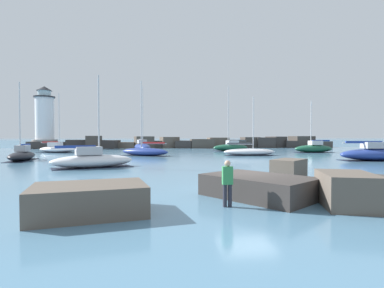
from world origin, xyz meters
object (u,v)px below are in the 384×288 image
Objects in this scene: sailboat_moored_4 at (231,147)px; sailboat_moored_6 at (379,154)px; sailboat_moored_8 at (145,151)px; person_on_rocks at (227,181)px; sailboat_moored_0 at (92,160)px; sailboat_moored_2 at (249,152)px; sailboat_moored_3 at (314,148)px; sailboat_moored_5 at (57,149)px; sailboat_moored_7 at (22,155)px; lighthouse at (45,122)px; sailboat_moored_1 at (142,147)px.

sailboat_moored_6 is at bearing -64.26° from sailboat_moored_4.
sailboat_moored_8 is 5.78× the size of person_on_rocks.
sailboat_moored_0 reaches higher than person_on_rocks.
sailboat_moored_6 is at bearing -41.65° from sailboat_moored_2.
sailboat_moored_4 reaches higher than sailboat_moored_3.
sailboat_moored_6 is 0.95× the size of sailboat_moored_8.
sailboat_moored_6 reaches higher than sailboat_moored_2.
sailboat_moored_8 is at bearing 76.49° from sailboat_moored_0.
sailboat_moored_5 reaches higher than sailboat_moored_7.
lighthouse is 33.35m from sailboat_moored_8.
sailboat_moored_0 is at bearing -124.37° from sailboat_moored_4.
lighthouse is 1.32× the size of sailboat_moored_8.
sailboat_moored_1 is 1.20× the size of sailboat_moored_6.
sailboat_moored_5 is at bearing -162.97° from sailboat_moored_1.
sailboat_moored_5 is 0.94× the size of sailboat_moored_8.
person_on_rocks is (-19.61, -17.82, 0.20)m from sailboat_moored_6.
lighthouse is 50.91m from sailboat_moored_3.
sailboat_moored_8 reaches higher than sailboat_moored_2.
lighthouse is at bearing 130.34° from sailboat_moored_8.
lighthouse is 18.65m from sailboat_moored_5.
sailboat_moored_2 is 0.96× the size of sailboat_moored_7.
sailboat_moored_0 is at bearing -146.50° from sailboat_moored_3.
sailboat_moored_7 reaches higher than sailboat_moored_2.
sailboat_moored_1 is 12.76m from sailboat_moored_8.
sailboat_moored_2 is at bearing 71.69° from person_on_rocks.
sailboat_moored_5 is at bearing -175.43° from sailboat_moored_4.
sailboat_moored_1 reaches higher than sailboat_moored_2.
sailboat_moored_2 reaches higher than person_on_rocks.
sailboat_moored_1 is 1.14× the size of sailboat_moored_8.
person_on_rocks is at bearing -81.14° from sailboat_moored_8.
sailboat_moored_1 is 27.34m from sailboat_moored_3.
sailboat_moored_5 is at bearing 114.31° from sailboat_moored_0.
sailboat_moored_0 is 0.81× the size of sailboat_moored_6.
sailboat_moored_8 reaches higher than sailboat_moored_3.
sailboat_moored_8 is (1.08, -12.71, -0.17)m from sailboat_moored_1.
lighthouse reaches higher than sailboat_moored_5.
sailboat_moored_6 is (37.63, -19.01, 0.14)m from sailboat_moored_5.
sailboat_moored_4 is 6.56× the size of person_on_rocks.
sailboat_moored_4 is at bearing -6.39° from sailboat_moored_1.
sailboat_moored_0 is 34.13m from sailboat_moored_3.
sailboat_moored_1 is at bearing 173.61° from sailboat_moored_4.
sailboat_moored_0 is 21.33m from sailboat_moored_2.
sailboat_moored_0 is 0.94× the size of sailboat_moored_3.
sailboat_moored_0 is 0.97× the size of sailboat_moored_2.
lighthouse reaches higher than sailboat_moored_2.
sailboat_moored_1 reaches higher than sailboat_moored_3.
sailboat_moored_2 is at bearing -42.91° from sailboat_moored_1.
lighthouse reaches higher than sailboat_moored_4.
sailboat_moored_1 reaches higher than sailboat_moored_7.
sailboat_moored_2 is 13.39m from sailboat_moored_8.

